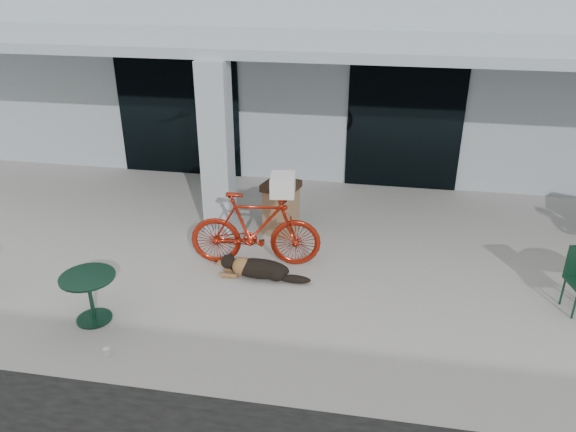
% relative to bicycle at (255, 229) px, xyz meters
% --- Properties ---
extents(ground, '(80.00, 80.00, 0.00)m').
position_rel_bicycle_xyz_m(ground, '(0.56, -1.13, -0.64)').
color(ground, '#A09E97').
rests_on(ground, ground).
extents(building, '(22.00, 7.00, 4.50)m').
position_rel_bicycle_xyz_m(building, '(0.56, 7.37, 1.61)').
color(building, '#A8B6BF').
rests_on(building, ground).
extents(storefront_glass_left, '(2.80, 0.06, 2.70)m').
position_rel_bicycle_xyz_m(storefront_glass_left, '(-2.64, 3.85, 0.71)').
color(storefront_glass_left, black).
rests_on(storefront_glass_left, ground).
extents(storefront_glass_right, '(2.40, 0.06, 2.70)m').
position_rel_bicycle_xyz_m(storefront_glass_right, '(2.36, 3.85, 0.71)').
color(storefront_glass_right, black).
rests_on(storefront_glass_right, ground).
extents(column, '(0.50, 0.50, 3.12)m').
position_rel_bicycle_xyz_m(column, '(-0.94, 1.17, 0.92)').
color(column, '#A8B6BF').
rests_on(column, ground).
extents(overhang, '(22.00, 2.80, 0.18)m').
position_rel_bicycle_xyz_m(overhang, '(0.56, 2.47, 2.57)').
color(overhang, '#A8B6BF').
rests_on(overhang, column).
extents(bicycle, '(2.19, 0.86, 1.28)m').
position_rel_bicycle_xyz_m(bicycle, '(0.00, 0.00, 0.00)').
color(bicycle, '#9C1D0C').
rests_on(bicycle, ground).
extents(laundry_basket, '(0.43, 0.55, 0.30)m').
position_rel_bicycle_xyz_m(laundry_basket, '(0.45, 0.05, 0.79)').
color(laundry_basket, white).
rests_on(laundry_basket, bicycle).
extents(dog, '(1.12, 0.40, 0.37)m').
position_rel_bicycle_xyz_m(dog, '(0.15, -0.43, -0.46)').
color(dog, black).
rests_on(dog, ground).
extents(cup_near_dog, '(0.09, 0.09, 0.11)m').
position_rel_bicycle_xyz_m(cup_near_dog, '(-1.38, -2.63, -0.59)').
color(cup_near_dog, white).
rests_on(cup_near_dog, ground).
extents(cafe_table_near, '(0.93, 0.93, 0.71)m').
position_rel_bicycle_xyz_m(cafe_table_near, '(-1.92, -1.93, -0.28)').
color(cafe_table_near, '#133726').
rests_on(cafe_table_near, ground).
extents(trash_receptacle, '(0.71, 0.71, 0.99)m').
position_rel_bicycle_xyz_m(trash_receptacle, '(0.20, 1.22, -0.15)').
color(trash_receptacle, '#826243').
rests_on(trash_receptacle, ground).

